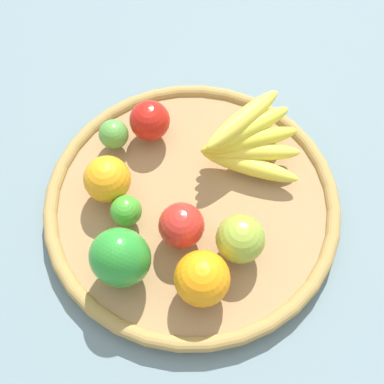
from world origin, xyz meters
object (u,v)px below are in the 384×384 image
Objects in this scene: orange_1 at (107,179)px; lime_1 at (126,211)px; lime_0 at (114,134)px; apple_1 at (181,225)px; apple_0 at (148,121)px; banana_bunch at (248,141)px; apple_2 at (240,239)px; bell_pepper at (120,258)px; orange_0 at (202,278)px.

lime_1 is at bearing 93.66° from orange_1.
lime_0 is (-0.04, -0.14, 0.00)m from lime_1.
orange_1 is at bearing -62.71° from apple_1.
orange_1 is 0.13m from apple_0.
apple_2 is at bearing 54.89° from banana_bunch.
bell_pepper is at bearing 18.15° from banana_bunch.
apple_0 is (-0.06, -0.28, -0.01)m from orange_0.
lime_0 is at bearing -9.55° from apple_0.
apple_1 reaches higher than lime_0.
lime_1 is 0.72× the size of apple_0.
apple_2 is 0.72× the size of bell_pepper.
apple_1 reaches higher than lime_1.
orange_1 is 0.14m from bell_pepper.
orange_1 is (0.05, 0.08, 0.01)m from lime_0.
bell_pepper is at bearing -17.24° from apple_2.
orange_0 is (0.17, 0.16, -0.00)m from banana_bunch.
orange_0 is (0.08, 0.03, 0.00)m from apple_2.
lime_1 is at bearing 101.30° from bell_pepper.
apple_2 is 0.18m from lime_1.
orange_0 is 1.16× the size of apple_1.
orange_0 is at bearing 43.12° from banana_bunch.
lime_1 is 0.48× the size of bell_pepper.
bell_pepper is (0.04, 0.13, 0.01)m from orange_1.
apple_2 and orange_1 have the same top height.
lime_1 is 0.16m from apple_0.
bell_pepper is at bearing 5.21° from apple_1.
lime_0 is 0.62× the size of orange_0.
apple_1 is (0.16, 0.08, -0.01)m from banana_bunch.
banana_bunch reaches higher than orange_1.
banana_bunch is 2.38× the size of apple_1.
orange_1 is at bearing -86.34° from lime_1.
lime_0 is 0.23m from bell_pepper.
banana_bunch is at bearing 168.27° from orange_1.
apple_0 is 0.67× the size of bell_pepper.
apple_1 is at bearing 77.90° from apple_0.
orange_0 reaches higher than apple_0.
orange_0 is 1.18× the size of apple_0.
bell_pepper is at bearing 61.33° from lime_1.
lime_0 is at bearing -72.78° from apple_2.
lime_1 is 0.98× the size of lime_0.
orange_1 reaches higher than apple_1.
banana_bunch is at bearing -154.52° from apple_1.
lime_1 is 0.14m from lime_0.
lime_0 is 0.49× the size of bell_pepper.
bell_pepper reaches higher than orange_0.
apple_2 is 0.25m from apple_0.
banana_bunch is 0.22m from lime_0.
apple_2 reaches higher than lime_1.
apple_1 is 0.68× the size of bell_pepper.
lime_1 is (0.12, -0.13, -0.01)m from apple_2.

